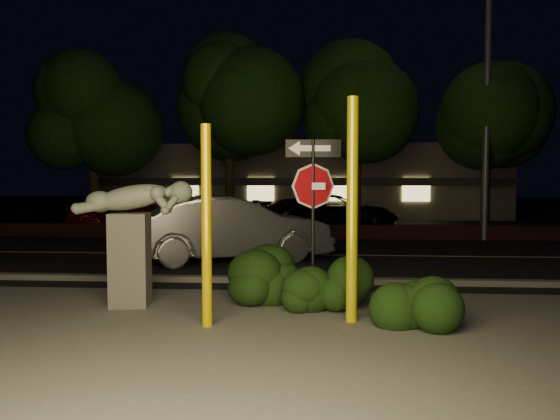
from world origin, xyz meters
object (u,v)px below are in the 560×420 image
object	(u,v)px
yellow_pole_left	(206,227)
yellow_pole_right	(352,211)
sculpture	(132,229)
parked_car_dark	(335,212)
streetlight	(481,47)
parked_car_red	(131,212)
silver_sedan	(230,229)
parked_car_darkred	(309,214)
signpost	(313,187)

from	to	relation	value
yellow_pole_left	yellow_pole_right	bearing A→B (deg)	10.99
sculpture	parked_car_dark	xyz separation A→B (m)	(3.82, 14.24, -0.57)
yellow_pole_right	sculpture	size ratio (longest dim) A/B	1.59
streetlight	parked_car_red	size ratio (longest dim) A/B	2.32
yellow_pole_right	silver_sedan	xyz separation A→B (m)	(-2.83, 5.95, -0.84)
yellow_pole_left	parked_car_red	bearing A→B (deg)	113.58
silver_sedan	parked_car_red	distance (m)	9.14
parked_car_dark	yellow_pole_right	bearing A→B (deg)	169.07
yellow_pole_right	sculpture	xyz separation A→B (m)	(-3.66, 0.79, -0.38)
sculpture	parked_car_red	bearing A→B (deg)	101.86
parked_car_red	parked_car_darkred	distance (m)	7.35
yellow_pole_right	signpost	xyz separation A→B (m)	(-0.60, 1.44, 0.34)
yellow_pole_right	silver_sedan	world-z (taller)	yellow_pole_right
signpost	sculpture	bearing A→B (deg)	-171.24
yellow_pole_left	streetlight	world-z (taller)	streetlight
yellow_pole_left	silver_sedan	world-z (taller)	yellow_pole_left
signpost	parked_car_red	world-z (taller)	signpost
sculpture	yellow_pole_right	bearing A→B (deg)	-19.98
parked_car_darkred	sculpture	bearing A→B (deg)	144.06
yellow_pole_left	silver_sedan	distance (m)	6.43
sculpture	streetlight	distance (m)	14.74
yellow_pole_right	parked_car_red	bearing A→B (deg)	121.32
streetlight	silver_sedan	xyz separation A→B (m)	(-7.87, -5.45, -5.85)
sculpture	parked_car_red	distance (m)	13.38
yellow_pole_left	parked_car_darkred	world-z (taller)	yellow_pole_left
silver_sedan	yellow_pole_left	bearing A→B (deg)	164.37
yellow_pole_right	signpost	distance (m)	1.60
yellow_pole_left	sculpture	size ratio (longest dim) A/B	1.39
yellow_pole_right	parked_car_red	distance (m)	15.69
yellow_pole_right	sculpture	world-z (taller)	yellow_pole_right
streetlight	parked_car_darkred	xyz separation A→B (m)	(-5.99, 3.54, -6.05)
streetlight	silver_sedan	world-z (taller)	streetlight
streetlight	parked_car_red	xyz separation A→B (m)	(-13.18, 1.99, -5.88)
streetlight	silver_sedan	size ratio (longest dim) A/B	2.16
silver_sedan	parked_car_darkred	distance (m)	9.19
signpost	parked_car_darkred	size ratio (longest dim) A/B	0.63
yellow_pole_left	streetlight	bearing A→B (deg)	58.78
signpost	sculpture	xyz separation A→B (m)	(-3.05, -0.65, -0.72)
yellow_pole_right	parked_car_dark	xyz separation A→B (m)	(0.16, 15.03, -0.95)
yellow_pole_left	yellow_pole_right	xyz separation A→B (m)	(2.12, 0.41, 0.21)
yellow_pole_left	streetlight	size ratio (longest dim) A/B	0.26
silver_sedan	parked_car_red	world-z (taller)	silver_sedan
sculpture	silver_sedan	xyz separation A→B (m)	(0.83, 5.15, -0.46)
parked_car_darkred	parked_car_dark	distance (m)	1.12
parked_car_red	streetlight	bearing A→B (deg)	-110.54
yellow_pole_left	parked_car_red	size ratio (longest dim) A/B	0.61
signpost	parked_car_dark	size ratio (longest dim) A/B	0.53
signpost	streetlight	world-z (taller)	streetlight
yellow_pole_right	signpost	bearing A→B (deg)	112.70
streetlight	parked_car_darkred	world-z (taller)	streetlight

